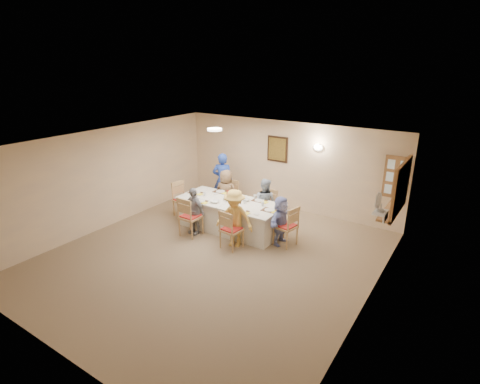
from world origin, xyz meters
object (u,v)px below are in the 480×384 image
Objects in this scene: caregiver at (223,181)px; dining_table at (230,215)px; chair_left_end at (183,199)px; chair_front_left at (191,216)px; chair_right_end at (286,225)px; diner_back_left at (226,193)px; condiment_ketchup at (228,195)px; chair_back_right at (267,207)px; desk_fan at (380,204)px; serving_hatch at (401,188)px; diner_back_right at (265,202)px; diner_front_left at (194,211)px; diner_right_end at (281,220)px; chair_back_left at (229,198)px; chair_front_right at (232,229)px; diner_front_right at (235,218)px.

dining_table is at bearing 108.40° from caregiver.
chair_front_left is at bearing -120.09° from chair_left_end.
diner_back_left is at bearing -96.41° from chair_right_end.
chair_right_end is 1.66m from condiment_ketchup.
desk_fan is at bearing -16.47° from chair_back_right.
chair_left_end is at bearing -179.62° from condiment_ketchup.
serving_hatch is 1.19× the size of diner_back_right.
chair_back_right is 0.94× the size of chair_left_end.
desk_fan reaches higher than diner_back_right.
diner_front_left is at bearing -61.31° from chair_right_end.
serving_hatch is at bearing 8.23° from chair_back_right.
dining_table is 0.94m from diner_back_right.
diner_right_end is at bearing -39.86° from chair_back_right.
chair_back_left reaches higher than chair_back_right.
condiment_ketchup reaches higher than chair_front_right.
chair_back_left is at bearing 164.75° from desk_fan.
serving_hatch is 3.24m from diner_back_right.
condiment_ketchup is (0.54, -0.67, 0.24)m from diner_back_left.
desk_fan reaches higher than diner_right_end.
chair_back_right is 0.93× the size of chair_right_end.
diner_right_end reaches higher than condiment_ketchup.
condiment_ketchup is at bearing -79.61° from chair_left_end.
diner_right_end is (2.02, 0.68, -0.01)m from diner_front_left.
chair_left_end is at bearing -14.20° from chair_front_right.
diner_back_left is at bearing 98.63° from diner_front_left.
chair_back_right is 1.12m from condiment_ketchup.
chair_back_left is 1.60m from chair_front_left.
desk_fan is at bearing -5.41° from diner_front_right.
serving_hatch is 5.00× the size of desk_fan.
diner_back_left is at bearing 109.76° from caregiver.
chair_back_right is (1.20, 0.00, -0.02)m from chair_back_left.
diner_front_right reaches higher than chair_back_left.
diner_front_right is (0.00, 0.12, 0.21)m from chair_front_right.
chair_back_right is at bearing -83.79° from chair_front_right.
diner_front_left reaches higher than chair_right_end.
chair_right_end is 2.26m from diner_back_left.
chair_left_end is (-1.55, 0.00, 0.10)m from dining_table.
diner_right_end is at bearing 149.66° from diner_back_left.
diner_front_right is (-3.10, -1.69, -0.82)m from serving_hatch.
diner_back_left is 1.81m from diner_front_right.
diner_front_left is (-1.20, -1.36, -0.04)m from diner_back_right.
chair_back_right is 0.57× the size of caregiver.
chair_front_right is at bearing -101.82° from diner_front_right.
caregiver is (-0.45, 0.35, 0.33)m from chair_back_left.
desk_fan reaches higher than condiment_ketchup.
dining_table is 2.93× the size of chair_back_right.
desk_fan is 5.27m from chair_left_end.
chair_right_end is at bearing -158.42° from chair_front_left.
dining_table is at bearing 119.60° from diner_front_right.
serving_hatch is 4.77m from chair_front_left.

